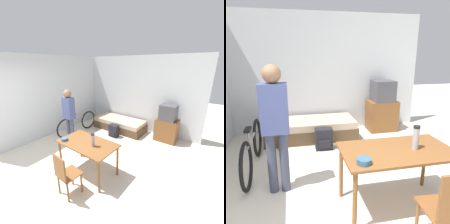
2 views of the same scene
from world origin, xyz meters
TOP-DOWN VIEW (x-y plane):
  - ground_plane at (0.00, 0.00)m, footprint 20.00×20.00m
  - wall_back at (0.00, 3.75)m, footprint 4.90×0.06m
  - wall_left at (-1.98, 1.86)m, footprint 0.06×4.72m
  - daybed at (-0.25, 3.22)m, footprint 1.94×0.85m
  - tv at (1.47, 3.38)m, footprint 0.67×0.48m
  - dining_table at (0.53, 0.79)m, footprint 1.31×0.74m
  - wooden_chair at (0.67, 0.07)m, footprint 0.41×0.41m
  - bicycle at (-1.28, 2.06)m, footprint 0.08×1.73m
  - person_standing at (-0.86, 1.40)m, footprint 0.34×0.23m
  - thermos_flask at (0.73, 0.76)m, footprint 0.08×0.08m
  - mate_bowl at (0.04, 0.56)m, footprint 0.15×0.15m
  - backpack at (-0.07, 2.59)m, footprint 0.33×0.23m

SIDE VIEW (x-z plane):
  - ground_plane at x=0.00m, z-range 0.00..0.00m
  - daybed at x=-0.25m, z-range 0.00..0.42m
  - backpack at x=-0.07m, z-range 0.00..0.42m
  - bicycle at x=-1.28m, z-range -0.03..0.74m
  - wooden_chair at x=0.67m, z-range 0.05..0.95m
  - tv at x=1.47m, z-range -0.05..1.15m
  - dining_table at x=0.53m, z-range 0.29..1.04m
  - mate_bowl at x=0.04m, z-range 0.75..0.81m
  - thermos_flask at x=0.73m, z-range 0.77..1.06m
  - person_standing at x=-0.86m, z-range 0.15..1.85m
  - wall_back at x=0.00m, z-range 0.00..2.70m
  - wall_left at x=-1.98m, z-range 0.00..2.70m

